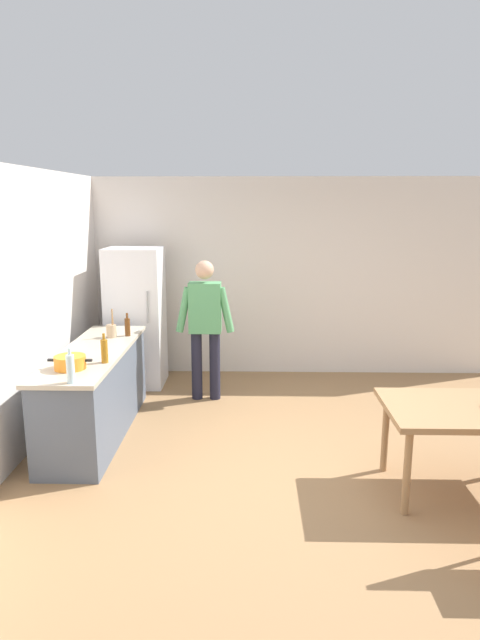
# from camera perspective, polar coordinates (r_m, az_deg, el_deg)

# --- Properties ---
(ground_plane) EXTENTS (14.00, 14.00, 0.00)m
(ground_plane) POSITION_cam_1_polar(r_m,az_deg,el_deg) (5.10, 5.75, -15.52)
(ground_plane) COLOR #936D47
(wall_back) EXTENTS (6.40, 0.12, 2.70)m
(wall_back) POSITION_cam_1_polar(r_m,az_deg,el_deg) (7.57, 4.25, 4.50)
(wall_back) COLOR silver
(wall_back) RESTS_ON ground_plane
(wall_left) EXTENTS (0.12, 5.60, 2.70)m
(wall_left) POSITION_cam_1_polar(r_m,az_deg,el_deg) (5.29, -23.43, 0.11)
(wall_left) COLOR silver
(wall_left) RESTS_ON ground_plane
(kitchen_counter) EXTENTS (0.64, 2.20, 0.90)m
(kitchen_counter) POSITION_cam_1_polar(r_m,az_deg,el_deg) (5.86, -14.85, -7.28)
(kitchen_counter) COLOR #4C5666
(kitchen_counter) RESTS_ON ground_plane
(refrigerator) EXTENTS (0.70, 0.67, 1.80)m
(refrigerator) POSITION_cam_1_polar(r_m,az_deg,el_deg) (7.21, -10.82, 0.28)
(refrigerator) COLOR white
(refrigerator) RESTS_ON ground_plane
(person) EXTENTS (0.70, 0.22, 1.70)m
(person) POSITION_cam_1_polar(r_m,az_deg,el_deg) (6.52, -3.66, -0.09)
(person) COLOR #1E1E2D
(person) RESTS_ON ground_plane
(dining_table) EXTENTS (1.40, 0.90, 0.75)m
(dining_table) POSITION_cam_1_polar(r_m,az_deg,el_deg) (4.87, 23.10, -9.18)
(dining_table) COLOR #9E754C
(dining_table) RESTS_ON ground_plane
(cooking_pot) EXTENTS (0.40, 0.28, 0.12)m
(cooking_pot) POSITION_cam_1_polar(r_m,az_deg,el_deg) (5.14, -17.35, -4.24)
(cooking_pot) COLOR orange
(cooking_pot) RESTS_ON kitchen_counter
(utensil_jar) EXTENTS (0.11, 0.11, 0.32)m
(utensil_jar) POSITION_cam_1_polar(r_m,az_deg,el_deg) (6.19, -13.30, -1.06)
(utensil_jar) COLOR tan
(utensil_jar) RESTS_ON kitchen_counter
(bottle_oil_amber) EXTENTS (0.06, 0.06, 0.28)m
(bottle_oil_amber) POSITION_cam_1_polar(r_m,az_deg,el_deg) (5.23, -14.00, -3.13)
(bottle_oil_amber) COLOR #996619
(bottle_oil_amber) RESTS_ON kitchen_counter
(bottle_beer_brown) EXTENTS (0.06, 0.06, 0.26)m
(bottle_beer_brown) POSITION_cam_1_polar(r_m,az_deg,el_deg) (6.21, -11.69, -0.68)
(bottle_beer_brown) COLOR #5B3314
(bottle_beer_brown) RESTS_ON kitchen_counter
(bottle_water_clear) EXTENTS (0.07, 0.07, 0.30)m
(bottle_water_clear) POSITION_cam_1_polar(r_m,az_deg,el_deg) (4.73, -17.31, -4.85)
(bottle_water_clear) COLOR silver
(bottle_water_clear) RESTS_ON kitchen_counter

